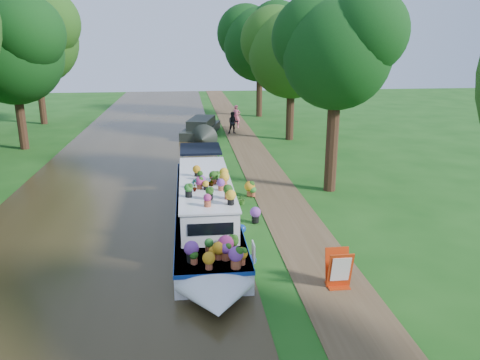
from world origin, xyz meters
The scene contains 14 objects.
ground centered at (0.00, 0.00, 0.00)m, with size 100.00×100.00×0.00m, color #154812.
canal_water centered at (-6.00, 0.00, 0.01)m, with size 10.00×100.00×0.02m, color #2E2514.
towpath centered at (1.20, 0.00, 0.01)m, with size 2.20×100.00×0.03m, color #4D3A24.
plant_boat centered at (-2.25, -1.01, 0.85)m, with size 2.29×13.52×2.30m.
tree_near_overhang centered at (3.79, 3.06, 6.60)m, with size 5.52×5.28×8.99m.
tree_near_mid centered at (4.48, 15.08, 6.44)m, with size 6.90×6.60×9.40m.
tree_near_far centered at (3.98, 26.09, 7.05)m, with size 7.59×7.26×10.30m.
tree_far_c centered at (-13.52, 14.08, 6.52)m, with size 7.13×6.82×9.59m.
tree_far_d centered at (-15.02, 24.10, 7.40)m, with size 8.05×7.70×10.85m.
second_boat centered at (-1.75, 17.26, 0.53)m, with size 3.33×7.10×1.31m.
sandwich_board centered at (1.31, -5.94, 0.53)m, with size 0.70×0.55×1.12m.
pedestrian_pink centered at (1.18, 20.02, 0.95)m, with size 0.67×0.44×1.84m, color #EE627E.
pedestrian_dark centered at (0.69, 17.58, 0.86)m, with size 0.81×0.63×1.66m, color black.
verge_plant centered at (-0.57, 1.49, 0.23)m, with size 0.41×0.36×0.46m, color #33671F.
Camera 1 is at (-2.88, -17.58, 6.81)m, focal length 35.00 mm.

